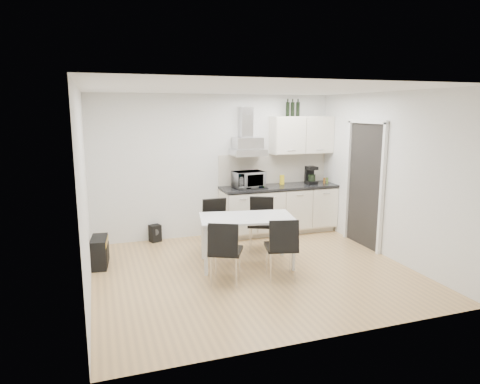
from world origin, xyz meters
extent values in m
plane|color=tan|center=(0.00, 0.00, 0.00)|extent=(4.50, 4.50, 0.00)
cube|color=silver|center=(0.00, 2.00, 1.30)|extent=(4.50, 0.10, 2.60)
cube|color=silver|center=(0.00, -2.00, 1.30)|extent=(4.50, 0.10, 2.60)
cube|color=silver|center=(-2.25, 0.00, 1.30)|extent=(0.10, 4.00, 2.60)
cube|color=silver|center=(2.25, 0.00, 1.30)|extent=(0.10, 4.00, 2.60)
plane|color=white|center=(0.00, 0.00, 2.60)|extent=(4.50, 4.50, 0.00)
cube|color=white|center=(2.21, 0.55, 1.05)|extent=(0.08, 1.04, 2.10)
cube|color=beige|center=(1.15, 1.74, 0.05)|extent=(2.16, 0.52, 0.10)
cube|color=white|center=(1.15, 1.70, 0.48)|extent=(2.20, 0.60, 0.76)
cube|color=black|center=(1.15, 1.69, 0.90)|extent=(2.22, 0.64, 0.04)
cube|color=beige|center=(1.15, 1.99, 1.21)|extent=(2.20, 0.02, 0.58)
cube|color=white|center=(1.65, 1.82, 1.85)|extent=(1.20, 0.35, 0.70)
cube|color=silver|center=(0.55, 1.78, 1.65)|extent=(0.60, 0.46, 0.30)
cube|color=silver|center=(0.55, 1.89, 2.10)|extent=(0.22, 0.20, 0.55)
imported|color=silver|center=(0.53, 1.68, 1.10)|extent=(0.56, 0.34, 0.37)
cube|color=yellow|center=(1.25, 1.80, 1.01)|extent=(0.08, 0.04, 0.18)
cylinder|color=brown|center=(2.08, 1.65, 0.98)|extent=(0.04, 0.04, 0.11)
cylinder|color=#4C6626|center=(2.14, 1.65, 0.98)|extent=(0.04, 0.04, 0.11)
cylinder|color=black|center=(1.35, 1.82, 2.36)|extent=(0.07, 0.07, 0.32)
cylinder|color=black|center=(1.45, 1.82, 2.36)|extent=(0.07, 0.07, 0.32)
cylinder|color=black|center=(1.56, 1.82, 2.36)|extent=(0.07, 0.07, 0.32)
cube|color=white|center=(0.00, 0.29, 0.73)|extent=(1.50, 1.03, 0.03)
cube|color=white|center=(-0.69, 0.06, 0.36)|extent=(0.06, 0.06, 0.72)
cube|color=white|center=(0.57, -0.17, 0.36)|extent=(0.06, 0.06, 0.72)
cube|color=white|center=(-0.57, 0.74, 0.36)|extent=(0.06, 0.06, 0.72)
cube|color=white|center=(0.69, 0.51, 0.36)|extent=(0.06, 0.06, 0.72)
cube|color=black|center=(-2.12, 0.93, 0.22)|extent=(0.28, 0.55, 0.44)
cube|color=gold|center=(-2.00, 0.93, 0.38)|extent=(0.06, 0.48, 0.07)
cube|color=black|center=(-1.16, 1.90, 0.15)|extent=(0.23, 0.21, 0.31)
camera|label=1|loc=(-2.09, -5.55, 2.33)|focal=32.00mm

